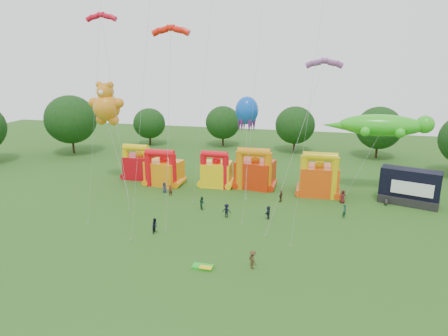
% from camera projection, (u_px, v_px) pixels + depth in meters
% --- Properties ---
extents(ground, '(160.00, 160.00, 0.00)m').
position_uv_depth(ground, '(164.00, 285.00, 35.54)').
color(ground, '#295518').
rests_on(ground, ground).
extents(tree_ring, '(121.91, 123.99, 12.07)m').
position_uv_depth(tree_ring, '(151.00, 216.00, 34.67)').
color(tree_ring, '#352314').
rests_on(tree_ring, ground).
extents(bouncy_castle_0, '(4.75, 3.82, 6.02)m').
position_uv_depth(bouncy_castle_0, '(140.00, 165.00, 65.94)').
color(bouncy_castle_0, red).
rests_on(bouncy_castle_0, ground).
extents(bouncy_castle_1, '(5.90, 5.12, 5.93)m').
position_uv_depth(bouncy_castle_1, '(164.00, 171.00, 62.83)').
color(bouncy_castle_1, orange).
rests_on(bouncy_castle_1, ground).
extents(bouncy_castle_2, '(4.62, 3.77, 5.86)m').
position_uv_depth(bouncy_castle_2, '(216.00, 172.00, 61.96)').
color(bouncy_castle_2, yellow).
rests_on(bouncy_castle_2, ground).
extents(bouncy_castle_3, '(6.17, 5.30, 6.53)m').
position_uv_depth(bouncy_castle_3, '(255.00, 172.00, 61.30)').
color(bouncy_castle_3, red).
rests_on(bouncy_castle_3, ground).
extents(bouncy_castle_4, '(5.71, 4.69, 6.72)m').
position_uv_depth(bouncy_castle_4, '(319.00, 178.00, 57.96)').
color(bouncy_castle_4, '#E7480C').
rests_on(bouncy_castle_4, ground).
extents(stage_trailer, '(8.09, 5.02, 4.94)m').
position_uv_depth(stage_trailer, '(410.00, 187.00, 54.43)').
color(stage_trailer, black).
rests_on(stage_trailer, ground).
extents(teddy_bear_kite, '(9.59, 9.39, 16.04)m').
position_uv_depth(teddy_bear_kite, '(116.00, 149.00, 60.03)').
color(teddy_bear_kite, orange).
rests_on(teddy_bear_kite, ground).
extents(gecko_kite, '(15.29, 7.83, 11.79)m').
position_uv_depth(gecko_kite, '(370.00, 149.00, 56.90)').
color(gecko_kite, green).
rests_on(gecko_kite, ground).
extents(octopus_kite, '(3.71, 11.50, 13.67)m').
position_uv_depth(octopus_kite, '(246.00, 147.00, 61.06)').
color(octopus_kite, blue).
rests_on(octopus_kite, ground).
extents(parafoil_kites, '(33.79, 12.41, 26.01)m').
position_uv_depth(parafoil_kites, '(199.00, 127.00, 49.61)').
color(parafoil_kites, red).
rests_on(parafoil_kites, ground).
extents(diamond_kites, '(26.97, 19.63, 40.44)m').
position_uv_depth(diamond_kites, '(200.00, 82.00, 46.03)').
color(diamond_kites, red).
rests_on(diamond_kites, ground).
extents(folded_kite_bundle, '(2.02, 1.13, 0.31)m').
position_uv_depth(folded_kite_bundle, '(203.00, 267.00, 38.27)').
color(folded_kite_bundle, green).
rests_on(folded_kite_bundle, ground).
extents(spectator_0, '(0.81, 0.56, 1.59)m').
position_uv_depth(spectator_0, '(164.00, 187.00, 59.35)').
color(spectator_0, '#252A3F').
rests_on(spectator_0, ground).
extents(spectator_1, '(0.71, 0.70, 1.65)m').
position_uv_depth(spectator_1, '(170.00, 190.00, 57.96)').
color(spectator_1, maroon).
rests_on(spectator_1, ground).
extents(spectator_2, '(1.01, 1.06, 1.73)m').
position_uv_depth(spectator_2, '(202.00, 203.00, 52.94)').
color(spectator_2, '#163925').
rests_on(spectator_2, ground).
extents(spectator_3, '(1.22, 0.79, 1.78)m').
position_uv_depth(spectator_3, '(227.00, 211.00, 50.16)').
color(spectator_3, black).
rests_on(spectator_3, ground).
extents(spectator_4, '(0.78, 1.13, 1.78)m').
position_uv_depth(spectator_4, '(281.00, 196.00, 55.45)').
color(spectator_4, '#44321B').
rests_on(spectator_4, ground).
extents(spectator_5, '(0.65, 1.60, 1.68)m').
position_uv_depth(spectator_5, '(268.00, 212.00, 49.78)').
color(spectator_5, '#212237').
rests_on(spectator_5, ground).
extents(spectator_6, '(0.94, 0.63, 1.87)m').
position_uv_depth(spectator_6, '(343.00, 197.00, 55.05)').
color(spectator_6, '#4E1616').
rests_on(spectator_6, ground).
extents(spectator_7, '(0.68, 0.78, 1.80)m').
position_uv_depth(spectator_7, '(345.00, 211.00, 50.03)').
color(spectator_7, '#1A4130').
rests_on(spectator_7, ground).
extents(spectator_8, '(0.77, 0.94, 1.78)m').
position_uv_depth(spectator_8, '(155.00, 226.00, 45.76)').
color(spectator_8, black).
rests_on(spectator_8, ground).
extents(spectator_9, '(1.29, 1.35, 1.85)m').
position_uv_depth(spectator_9, '(253.00, 260.00, 38.06)').
color(spectator_9, '#44301B').
rests_on(spectator_9, ground).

